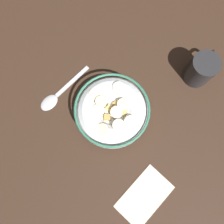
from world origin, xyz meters
TOP-DOWN VIEW (x-y plane):
  - ground_plane at (0.00, 0.00)cm, footprint 136.21×136.21cm
  - cereal_bowl at (0.00, 0.00)cm, footprint 17.28×17.28cm
  - spoon at (-4.67, 14.36)cm, footprint 16.04×4.87cm
  - coffee_mug at (20.76, -11.69)cm, footprint 9.20×6.54cm
  - folded_napkin at (-11.59, -17.17)cm, footprint 13.77×9.41cm

SIDE VIEW (x-z plane):
  - ground_plane at x=0.00cm, z-range -2.00..0.00cm
  - folded_napkin at x=-11.59cm, z-range 0.00..0.30cm
  - spoon at x=-4.67cm, z-range -0.05..0.75cm
  - cereal_bowl at x=0.00cm, z-range -0.04..6.64cm
  - coffee_mug at x=20.76cm, z-range 0.00..8.10cm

